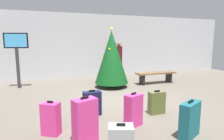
{
  "coord_description": "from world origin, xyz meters",
  "views": [
    {
      "loc": [
        -2.14,
        -5.16,
        1.79
      ],
      "look_at": [
        -0.18,
        0.28,
        0.9
      ],
      "focal_mm": 30.55,
      "sensor_mm": 36.0,
      "label": 1
    }
  ],
  "objects": [
    {
      "name": "traveller_0",
      "position": [
        1.2,
        3.16,
        0.91
      ],
      "size": [
        0.46,
        0.46,
        1.73
      ],
      "color": "gray",
      "rests_on": "ground_plane"
    },
    {
      "name": "suitcase_5",
      "position": [
        -1.51,
        -2.0,
        0.4
      ],
      "size": [
        0.48,
        0.37,
        0.83
      ],
      "color": "#E5388C",
      "rests_on": "ground_plane"
    },
    {
      "name": "flight_info_kiosk",
      "position": [
        -3.07,
        2.74,
        1.45
      ],
      "size": [
        0.85,
        0.28,
        2.08
      ],
      "color": "#333338",
      "rests_on": "ground_plane"
    },
    {
      "name": "suitcase_4",
      "position": [
        -1.09,
        -0.84,
        0.29
      ],
      "size": [
        0.42,
        0.23,
        0.63
      ],
      "color": "#141938",
      "rests_on": "ground_plane"
    },
    {
      "name": "suitcase_3",
      "position": [
        0.43,
        -1.28,
        0.28
      ],
      "size": [
        0.41,
        0.19,
        0.59
      ],
      "color": "#59602D",
      "rests_on": "ground_plane"
    },
    {
      "name": "suitcase_0",
      "position": [
        0.36,
        -2.49,
        0.34
      ],
      "size": [
        0.55,
        0.4,
        0.71
      ],
      "color": "#19606B",
      "rests_on": "ground_plane"
    },
    {
      "name": "holiday_tree",
      "position": [
        0.31,
        1.69,
        1.17
      ],
      "size": [
        1.29,
        1.29,
        2.29
      ],
      "color": "#4C3319",
      "rests_on": "ground_plane"
    },
    {
      "name": "ground_plane",
      "position": [
        0.0,
        0.0,
        0.0
      ],
      "size": [
        16.0,
        16.0,
        0.0
      ],
      "primitive_type": "plane",
      "color": "#665E54"
    },
    {
      "name": "back_wall",
      "position": [
        0.0,
        4.2,
        1.54
      ],
      "size": [
        16.0,
        0.2,
        3.08
      ],
      "primitive_type": "cube",
      "color": "silver",
      "rests_on": "ground_plane"
    },
    {
      "name": "waiting_bench",
      "position": [
        2.27,
        1.64,
        0.37
      ],
      "size": [
        1.74,
        0.44,
        0.48
      ],
      "color": "brown",
      "rests_on": "ground_plane"
    },
    {
      "name": "suitcase_1",
      "position": [
        -2.07,
        -1.52,
        0.32
      ],
      "size": [
        0.39,
        0.36,
        0.67
      ],
      "color": "#E5388C",
      "rests_on": "ground_plane"
    },
    {
      "name": "suitcase_2",
      "position": [
        -0.41,
        -1.7,
        0.34
      ],
      "size": [
        0.43,
        0.35,
        0.72
      ],
      "color": "#E5388C",
      "rests_on": "ground_plane"
    }
  ]
}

